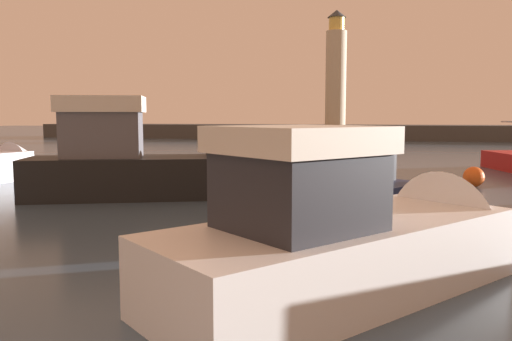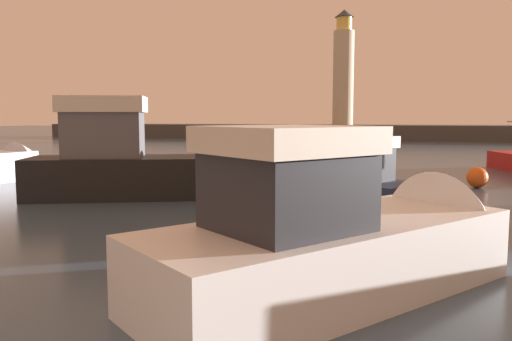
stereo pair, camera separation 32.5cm
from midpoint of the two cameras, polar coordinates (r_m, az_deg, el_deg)
ground_plane at (r=34.12m, az=7.90°, el=1.00°), size 220.00×220.00×0.00m
breakwater at (r=66.81m, az=11.10°, el=4.18°), size 83.79×6.72×1.87m
lighthouse at (r=67.14m, az=9.79°, el=10.82°), size 2.61×2.61×14.35m
motorboat_0 at (r=9.45m, az=14.07°, el=-6.83°), size 7.15×8.06×3.31m
motorboat_1 at (r=19.25m, az=-10.92°, el=0.59°), size 9.04×5.39×4.07m
motorboat_3 at (r=16.77m, az=7.32°, el=-1.54°), size 6.46×5.07×2.72m
mooring_buoy at (r=23.27m, az=23.66°, el=-0.71°), size 0.86×0.86×0.86m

